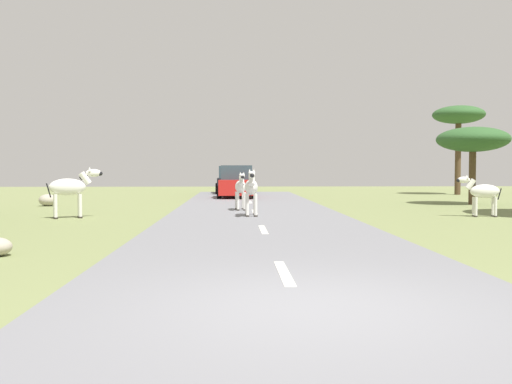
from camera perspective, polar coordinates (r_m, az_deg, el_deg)
The scene contains 12 objects.
ground_plane at distance 6.55m, azimuth 5.55°, elevation -11.77°, with size 90.00×90.00×0.00m, color olive.
road at distance 6.53m, azimuth 4.44°, elevation -11.58°, with size 6.00×64.00×0.05m, color slate.
lane_markings at distance 5.56m, azimuth 5.67°, elevation -13.76°, with size 0.16×56.00×0.01m.
zebra_0 at distance 21.17m, azimuth -1.56°, elevation 0.49°, with size 0.48×1.53×1.44m.
zebra_1 at distance 19.22m, azimuth -18.23°, elevation 0.43°, with size 1.69×0.87×1.67m.
zebra_2 at distance 18.47m, azimuth -0.48°, elevation 0.42°, with size 0.43×1.65×1.55m.
zebra_3 at distance 20.25m, azimuth 21.90°, elevation 0.02°, with size 1.49×0.49×1.40m.
car_0 at distance 30.72m, azimuth -1.92°, elevation 0.94°, with size 2.14×4.40×1.74m.
car_1 at distance 36.26m, azimuth -2.43°, elevation 1.16°, with size 2.03×4.35×1.74m.
tree_0 at distance 27.07m, azimuth 21.08°, elevation 4.91°, with size 3.18×3.18×3.47m.
tree_3 at distance 37.32m, azimuth 19.80°, elevation 7.16°, with size 3.16×3.16×5.51m.
rock_3 at distance 25.89m, azimuth -20.31°, elevation -0.77°, with size 0.74×0.74×0.51m, color #A89E8C.
Camera 1 is at (-0.87, -6.29, 1.59)m, focal length 39.56 mm.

